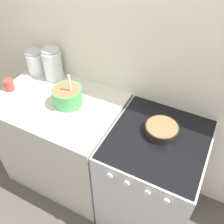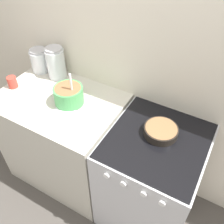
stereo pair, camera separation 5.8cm
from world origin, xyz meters
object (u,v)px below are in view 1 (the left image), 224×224
(baking_pan, at_px, (162,129))
(storage_jar_left, at_px, (36,63))
(stove, at_px, (151,177))
(tin_can, at_px, (9,85))
(mixing_bowl, at_px, (67,96))
(storage_jar_middle, at_px, (53,66))

(baking_pan, relative_size, storage_jar_left, 1.11)
(stove, distance_m, tin_can, 1.34)
(mixing_bowl, xyz_separation_m, storage_jar_left, (-0.48, 0.23, 0.01))
(baking_pan, distance_m, storage_jar_middle, 1.04)
(baking_pan, bearing_deg, stove, -85.50)
(mixing_bowl, relative_size, storage_jar_left, 1.34)
(storage_jar_left, bearing_deg, storage_jar_middle, 0.00)
(stove, bearing_deg, baking_pan, 94.50)
(storage_jar_left, relative_size, tin_can, 2.16)
(mixing_bowl, bearing_deg, baking_pan, 2.98)
(baking_pan, xyz_separation_m, storage_jar_middle, (-1.02, 0.20, 0.08))
(stove, height_order, baking_pan, baking_pan)
(storage_jar_left, xyz_separation_m, storage_jar_middle, (0.19, 0.00, 0.03))
(storage_jar_middle, bearing_deg, baking_pan, -10.87)
(stove, relative_size, storage_jar_middle, 3.50)
(baking_pan, bearing_deg, storage_jar_left, 170.78)
(mixing_bowl, distance_m, tin_can, 0.52)
(stove, distance_m, storage_jar_middle, 1.20)
(storage_jar_middle, distance_m, tin_can, 0.38)
(mixing_bowl, xyz_separation_m, tin_can, (-0.52, -0.07, -0.03))
(mixing_bowl, bearing_deg, stove, -1.31)
(mixing_bowl, relative_size, storage_jar_middle, 1.02)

